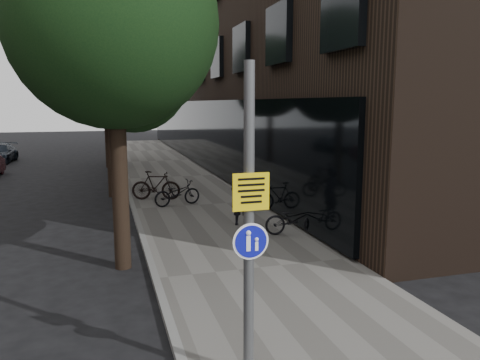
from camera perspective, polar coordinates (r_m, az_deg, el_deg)
name	(u,v)px	position (r m, az deg, el deg)	size (l,w,h in m)	color
ground	(316,351)	(7.54, 9.23, -19.84)	(120.00, 120.00, 0.00)	black
sidewalk	(199,206)	(16.61, -5.02, -3.22)	(4.50, 60.00, 0.12)	slate
curb_edge	(134,210)	(16.33, -12.80, -3.62)	(0.15, 60.00, 0.13)	slate
building_right_dark_brick	(290,15)	(30.62, 6.09, 19.32)	(12.00, 40.00, 18.00)	black
street_tree_near	(117,34)	(10.65, -14.79, 16.85)	(4.40, 4.40, 7.50)	black
street_tree_mid	(109,65)	(19.11, -15.62, 13.36)	(5.00, 5.00, 7.80)	black
street_tree_far	(107,77)	(28.09, -15.95, 11.95)	(5.00, 5.00, 7.80)	black
signpost	(249,224)	(5.88, 1.09, -5.43)	(0.47, 0.13, 4.04)	#595B5E
pedestrian	(241,198)	(13.65, 0.14, -2.21)	(0.59, 0.39, 1.61)	black
parked_bike_facade_near	(294,219)	(12.86, 6.64, -4.74)	(0.56, 1.62, 0.85)	black
parked_bike_facade_far	(260,197)	(15.53, 2.41, -2.10)	(0.44, 1.54, 0.93)	black
parked_bike_curb_near	(177,193)	(16.48, -7.66, -1.58)	(0.59, 1.69, 0.89)	black
parked_bike_curb_far	(156,185)	(17.57, -10.21, -0.65)	(0.51, 1.79, 1.08)	black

